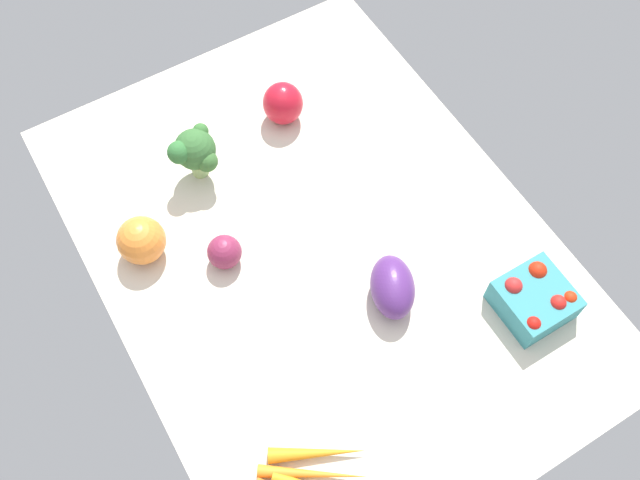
% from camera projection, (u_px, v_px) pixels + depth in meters
% --- Properties ---
extents(tablecloth, '(1.04, 0.76, 0.02)m').
position_uv_depth(tablecloth, '(320.00, 248.00, 1.29)').
color(tablecloth, beige).
rests_on(tablecloth, ground).
extents(berry_basket, '(0.11, 0.11, 0.07)m').
position_uv_depth(berry_basket, '(535.00, 299.00, 1.20)').
color(berry_basket, teal).
rests_on(berry_basket, tablecloth).
extents(bell_pepper_red, '(0.10, 0.10, 0.09)m').
position_uv_depth(bell_pepper_red, '(283.00, 103.00, 1.38)').
color(bell_pepper_red, red).
rests_on(bell_pepper_red, tablecloth).
extents(eggplant, '(0.14, 0.12, 0.08)m').
position_uv_depth(eggplant, '(392.00, 287.00, 1.20)').
color(eggplant, '#522970').
rests_on(eggplant, tablecloth).
extents(heirloom_tomato_orange, '(0.09, 0.09, 0.09)m').
position_uv_depth(heirloom_tomato_orange, '(141.00, 240.00, 1.24)').
color(heirloom_tomato_orange, orange).
rests_on(heirloom_tomato_orange, tablecloth).
extents(broccoli_head, '(0.09, 0.09, 0.11)m').
position_uv_depth(broccoli_head, '(195.00, 151.00, 1.29)').
color(broccoli_head, '#9ABF74').
rests_on(broccoli_head, tablecloth).
extents(red_onion_center, '(0.06, 0.06, 0.06)m').
position_uv_depth(red_onion_center, '(224.00, 252.00, 1.24)').
color(red_onion_center, maroon).
rests_on(red_onion_center, tablecloth).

